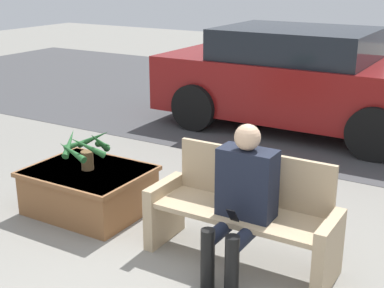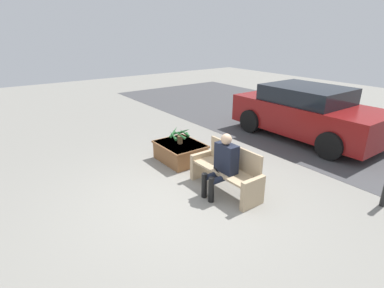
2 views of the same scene
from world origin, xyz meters
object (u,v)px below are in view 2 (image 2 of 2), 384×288
Objects in this scene: person_seated at (223,163)px; parked_car at (307,113)px; bench at (227,171)px; planter_box at (180,151)px; potted_plant at (180,134)px.

parked_car is at bearing 104.14° from person_seated.
bench is 1.38× the size of planter_box.
bench is 3.92m from parked_car.
parked_car is (-0.93, 3.80, 0.33)m from bench.
potted_plant is at bearing -100.76° from parked_car.
bench is 1.65m from planter_box.
potted_plant is at bearing 172.09° from person_seated.
parked_car reaches higher than bench.
potted_plant is (-1.71, 0.24, 0.01)m from person_seated.
planter_box is (-1.64, 0.05, -0.16)m from bench.
planter_box is at bearing 172.39° from person_seated.
potted_plant is at bearing 105.47° from planter_box.
person_seated is (0.07, -0.18, 0.24)m from bench.
person_seated is 1.77m from planter_box.
bench is at bearing 110.68° from person_seated.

